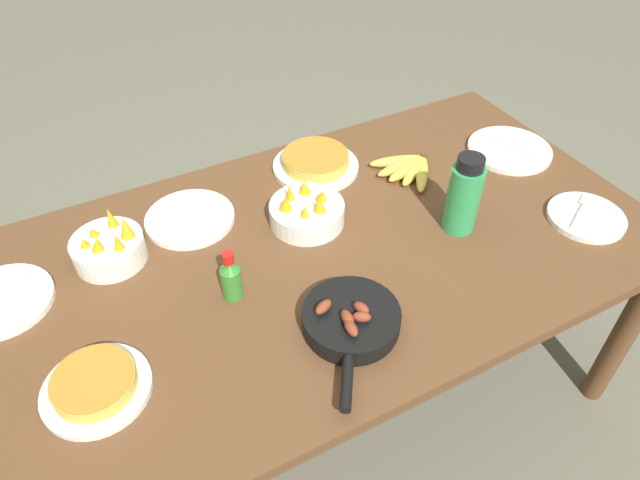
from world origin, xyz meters
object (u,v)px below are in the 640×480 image
at_px(frittata_plate_center, 316,162).
at_px(water_bottle, 464,196).
at_px(empty_plate_near_front, 2,301).
at_px(fruit_bowl_mango, 307,212).
at_px(skillet, 351,321).
at_px(hot_sauce_bottle, 231,278).
at_px(empty_plate_far_right, 509,150).
at_px(banana_bunch, 409,168).
at_px(empty_plate_far_left, 190,218).
at_px(empty_plate_mid_edge, 586,217).
at_px(fruit_bowl_citrus, 109,248).
at_px(frittata_plate_side, 95,385).

relative_size(frittata_plate_center, water_bottle, 1.17).
relative_size(empty_plate_near_front, fruit_bowl_mango, 1.16).
height_order(skillet, hot_sauce_bottle, hot_sauce_bottle).
height_order(frittata_plate_center, empty_plate_far_right, frittata_plate_center).
bearing_deg(banana_bunch, hot_sauce_bottle, -161.62).
xyz_separation_m(skillet, empty_plate_far_left, (-0.20, 0.54, -0.02)).
distance_m(skillet, empty_plate_near_front, 0.83).
xyz_separation_m(empty_plate_mid_edge, water_bottle, (-0.34, 0.14, 0.10)).
relative_size(frittata_plate_center, empty_plate_far_right, 1.00).
height_order(skillet, empty_plate_mid_edge, skillet).
bearing_deg(fruit_bowl_mango, water_bottle, -30.57).
bearing_deg(empty_plate_far_right, empty_plate_mid_edge, -96.25).
bearing_deg(skillet, empty_plate_mid_edge, 125.06).
bearing_deg(fruit_bowl_mango, skillet, -102.01).
distance_m(frittata_plate_center, fruit_bowl_mango, 0.25).
relative_size(skillet, empty_plate_near_front, 1.33).
xyz_separation_m(frittata_plate_center, water_bottle, (0.22, -0.42, 0.08)).
xyz_separation_m(empty_plate_near_front, empty_plate_far_right, (1.51, -0.07, -0.00)).
height_order(empty_plate_far_left, fruit_bowl_mango, fruit_bowl_mango).
bearing_deg(fruit_bowl_citrus, skillet, -48.44).
height_order(water_bottle, hot_sauce_bottle, water_bottle).
relative_size(banana_bunch, empty_plate_near_front, 0.90).
bearing_deg(banana_bunch, empty_plate_far_right, -9.41).
bearing_deg(water_bottle, frittata_plate_side, -176.09).
bearing_deg(empty_plate_mid_edge, frittata_plate_center, 134.39).
height_order(banana_bunch, fruit_bowl_citrus, fruit_bowl_citrus).
bearing_deg(fruit_bowl_mango, empty_plate_near_front, 174.64).
relative_size(frittata_plate_side, water_bottle, 1.00).
xyz_separation_m(frittata_plate_side, fruit_bowl_mango, (0.63, 0.28, 0.01)).
bearing_deg(water_bottle, fruit_bowl_citrus, 160.12).
distance_m(empty_plate_near_front, empty_plate_far_left, 0.50).
bearing_deg(empty_plate_near_front, water_bottle, -14.05).
bearing_deg(water_bottle, frittata_plate_center, 117.39).
relative_size(empty_plate_far_left, empty_plate_mid_edge, 1.17).
distance_m(empty_plate_far_right, empty_plate_mid_edge, 0.36).
distance_m(banana_bunch, hot_sauce_bottle, 0.70).
distance_m(fruit_bowl_mango, hot_sauce_bottle, 0.32).
xyz_separation_m(banana_bunch, frittata_plate_center, (-0.24, 0.15, 0.01)).
height_order(empty_plate_near_front, water_bottle, water_bottle).
relative_size(empty_plate_far_right, empty_plate_mid_edge, 1.25).
xyz_separation_m(banana_bunch, fruit_bowl_mango, (-0.38, -0.06, 0.02)).
height_order(banana_bunch, empty_plate_far_left, banana_bunch).
relative_size(banana_bunch, frittata_plate_center, 0.81).
distance_m(water_bottle, hot_sauce_bottle, 0.64).
bearing_deg(skillet, banana_bunch, 166.78).
relative_size(fruit_bowl_citrus, hot_sauce_bottle, 1.31).
relative_size(frittata_plate_center, fruit_bowl_mango, 1.29).
relative_size(empty_plate_near_front, empty_plate_far_right, 0.90).
relative_size(banana_bunch, fruit_bowl_mango, 1.04).
bearing_deg(empty_plate_far_right, frittata_plate_center, 160.50).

